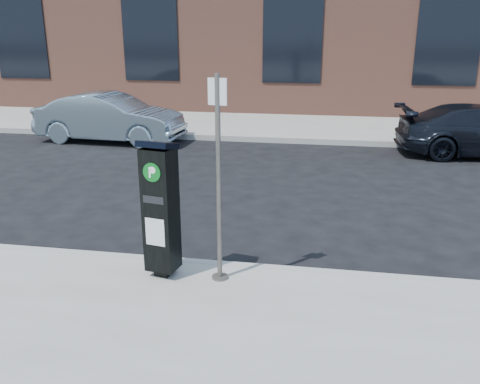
# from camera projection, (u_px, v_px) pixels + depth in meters

# --- Properties ---
(ground) EXTENTS (120.00, 120.00, 0.00)m
(ground) POSITION_uv_depth(u_px,v_px,m) (220.00, 273.00, 6.68)
(ground) COLOR black
(ground) RESTS_ON ground
(sidewalk_far) EXTENTS (60.00, 12.00, 0.15)m
(sidewalk_far) POSITION_uv_depth(u_px,v_px,m) (294.00, 108.00, 19.78)
(sidewalk_far) COLOR gray
(sidewalk_far) RESTS_ON ground
(curb_near) EXTENTS (60.00, 0.12, 0.16)m
(curb_near) POSITION_uv_depth(u_px,v_px,m) (220.00, 268.00, 6.64)
(curb_near) COLOR #9E9B93
(curb_near) RESTS_ON ground
(curb_far) EXTENTS (60.00, 0.12, 0.16)m
(curb_far) POSITION_uv_depth(u_px,v_px,m) (279.00, 140.00, 14.18)
(curb_far) COLOR #9E9B93
(curb_far) RESTS_ON ground
(building) EXTENTS (28.00, 10.05, 8.25)m
(building) POSITION_uv_depth(u_px,v_px,m) (302.00, 1.00, 21.33)
(building) COLOR #925642
(building) RESTS_ON ground
(parking_kiosk) EXTENTS (0.45, 0.42, 1.71)m
(parking_kiosk) POSITION_uv_depth(u_px,v_px,m) (161.00, 208.00, 6.04)
(parking_kiosk) COLOR black
(parking_kiosk) RESTS_ON sidewalk_near
(sign_pole) EXTENTS (0.22, 0.20, 2.46)m
(sign_pole) POSITION_uv_depth(u_px,v_px,m) (219.00, 183.00, 5.84)
(sign_pole) COLOR #58524E
(sign_pole) RESTS_ON sidewalk_near
(car_silver) EXTENTS (4.16, 1.66, 1.35)m
(car_silver) POSITION_uv_depth(u_px,v_px,m) (110.00, 118.00, 14.16)
(car_silver) COLOR gray
(car_silver) RESTS_ON ground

